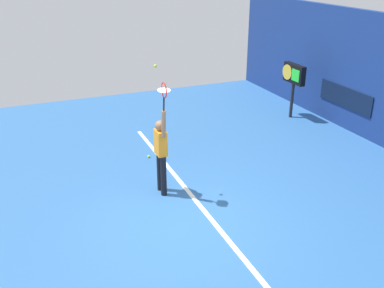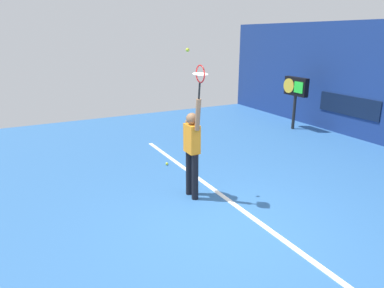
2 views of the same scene
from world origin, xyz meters
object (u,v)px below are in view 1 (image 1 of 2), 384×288
scoreboard_clock (294,76)px  spare_ball (149,156)px  tennis_racket (164,92)px  tennis_ball (155,66)px  tennis_player (161,151)px

scoreboard_clock → spare_ball: (1.23, -5.20, -1.32)m
tennis_racket → tennis_ball: 0.61m
tennis_racket → scoreboard_clock: bearing=121.7°
scoreboard_clock → tennis_player: bearing=-60.7°
tennis_ball → tennis_player: bearing=8.8°
tennis_ball → scoreboard_clock: 6.38m
tennis_player → spare_ball: (-1.84, 0.26, -0.98)m
tennis_player → scoreboard_clock: tennis_player is taller
tennis_ball → scoreboard_clock: tennis_ball is taller
tennis_ball → spare_ball: 3.27m
tennis_racket → scoreboard_clock: tennis_racket is taller
tennis_ball → tennis_racket: bearing=2.2°
scoreboard_clock → spare_ball: size_ratio=25.60×
tennis_player → tennis_racket: 1.42m
spare_ball → scoreboard_clock: bearing=103.3°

